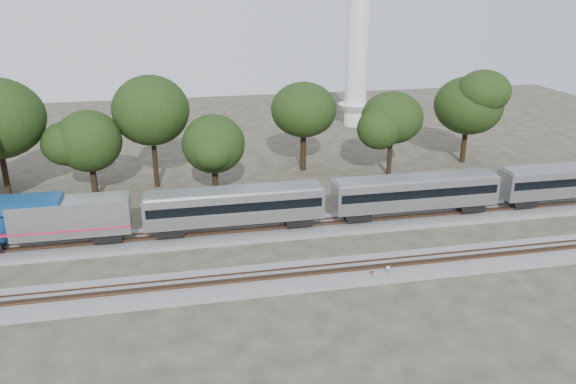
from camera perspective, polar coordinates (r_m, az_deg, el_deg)
name	(u,v)px	position (r m, az deg, el deg)	size (l,w,h in m)	color
ground	(283,258)	(52.22, -0.52, -6.72)	(160.00, 160.00, 0.00)	#383328
track_far	(272,230)	(57.44, -1.68, -3.85)	(160.00, 5.00, 0.73)	slate
track_near	(292,277)	(48.67, 0.39, -8.62)	(160.00, 5.00, 0.73)	slate
train	(417,191)	(60.68, 12.93, 0.08)	(92.08, 3.18, 4.68)	silver
switch_stand_red	(372,274)	(48.74, 8.54, -8.26)	(0.30, 0.15, 0.98)	#512D19
switch_stand_white	(388,270)	(49.47, 10.11, -7.81)	(0.35, 0.06, 1.09)	#512D19
switch_lever	(363,282)	(48.49, 7.62, -9.01)	(0.50, 0.30, 0.30)	#512D19
tree_2	(89,141)	(68.13, -19.58, 4.88)	(7.05, 7.05, 9.94)	black
tree_3	(151,111)	(69.43, -13.77, 8.03)	(9.75, 9.75, 13.75)	black
tree_4	(214,144)	(64.67, -7.57, 4.85)	(6.77, 6.77, 9.55)	black
tree_5	(304,110)	(74.18, 1.60, 8.36)	(8.44, 8.44, 11.89)	black
tree_6	(392,118)	(73.30, 10.53, 7.42)	(7.86, 7.86, 11.08)	black
tree_7	(468,106)	(81.51, 17.84, 8.35)	(8.23, 8.23, 11.60)	black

